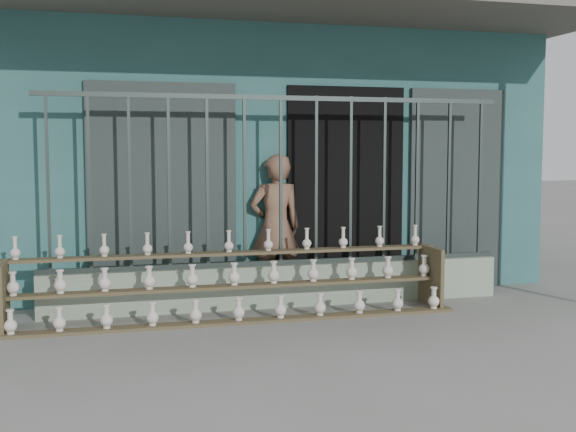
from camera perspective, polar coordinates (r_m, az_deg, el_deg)
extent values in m
plane|color=slate|center=(6.60, 2.25, -9.43)|extent=(60.00, 60.00, 0.00)
cube|color=#2A5957|center=(10.58, -4.60, 4.78)|extent=(7.00, 5.00, 3.20)
cube|color=black|center=(8.41, 4.50, 1.98)|extent=(1.40, 0.12, 2.40)
cube|color=#1E2926|center=(7.93, -9.88, 1.73)|extent=(1.60, 0.08, 2.40)
cube|color=#1E2926|center=(8.94, 13.09, 2.05)|extent=(1.20, 0.08, 2.40)
cube|color=#59544C|center=(7.69, -0.40, 16.30)|extent=(7.40, 2.00, 0.12)
cube|color=gray|center=(7.78, -0.57, -5.51)|extent=(5.00, 0.20, 0.45)
cube|color=#283330|center=(7.43, -18.45, 2.47)|extent=(0.03, 0.03, 1.80)
cube|color=#283330|center=(7.41, -15.42, 2.55)|extent=(0.03, 0.03, 1.80)
cube|color=#283330|center=(7.42, -12.40, 2.62)|extent=(0.03, 0.03, 1.80)
cube|color=#283330|center=(7.45, -9.38, 2.68)|extent=(0.03, 0.03, 1.80)
cube|color=#283330|center=(7.49, -6.40, 2.73)|extent=(0.03, 0.03, 1.80)
cube|color=#283330|center=(7.56, -3.46, 2.77)|extent=(0.03, 0.03, 1.80)
cube|color=#283330|center=(7.65, -0.58, 2.81)|extent=(0.03, 0.03, 1.80)
cube|color=#283330|center=(7.75, 2.23, 2.83)|extent=(0.03, 0.03, 1.80)
cube|color=#283330|center=(7.88, 4.96, 2.85)|extent=(0.03, 0.03, 1.80)
cube|color=#283330|center=(8.02, 7.60, 2.87)|extent=(0.03, 0.03, 1.80)
cube|color=#283330|center=(8.18, 10.14, 2.88)|extent=(0.03, 0.03, 1.80)
cube|color=#283330|center=(8.35, 12.58, 2.88)|extent=(0.03, 0.03, 1.80)
cube|color=#283330|center=(8.54, 14.92, 2.87)|extent=(0.03, 0.03, 1.80)
cube|color=#283330|center=(7.66, -0.58, 9.32)|extent=(5.00, 0.04, 0.05)
cube|color=#283330|center=(7.73, -0.57, -3.68)|extent=(5.00, 0.04, 0.05)
cube|color=brown|center=(7.07, -3.92, -8.33)|extent=(4.50, 0.18, 0.03)
cube|color=brown|center=(7.25, -4.31, -5.57)|extent=(4.50, 0.18, 0.03)
cube|color=brown|center=(7.45, -4.68, -2.96)|extent=(4.50, 0.18, 0.03)
cube|color=brown|center=(7.18, -21.51, -5.98)|extent=(0.04, 0.55, 0.64)
cube|color=brown|center=(7.92, 11.22, -4.71)|extent=(0.04, 0.55, 0.64)
imported|color=brown|center=(8.08, -1.00, -0.88)|extent=(0.62, 0.43, 1.63)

